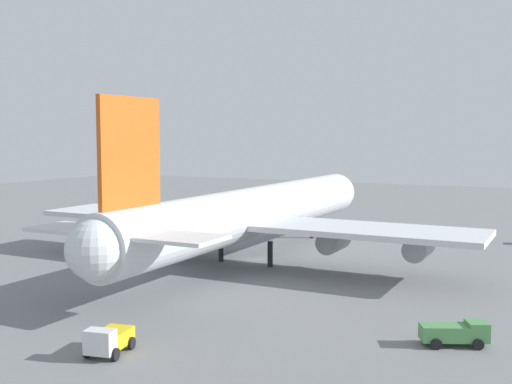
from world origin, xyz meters
TOP-DOWN VIEW (x-y plane):
  - ground_plane at (0.00, 0.00)m, footprint 282.61×282.61m
  - cargo_airplane at (-0.25, 0.00)m, footprint 70.65×61.59m
  - pushback_tractor at (-38.63, -6.66)m, footprint 4.74×3.40m
  - fuel_truck at (36.43, 42.83)m, footprint 4.00×4.06m
  - catering_truck at (-24.13, -30.61)m, footprint 4.03×5.67m
  - cargo_loader at (34.22, 17.11)m, footprint 4.66×2.77m
  - safety_cone_nose at (31.79, -3.61)m, footprint 0.48×0.48m

SIDE VIEW (x-z plane):
  - ground_plane at x=0.00m, z-range 0.00..0.00m
  - safety_cone_nose at x=31.79m, z-range 0.00..0.69m
  - cargo_loader at x=34.22m, z-range 0.00..2.14m
  - catering_truck at x=-24.13m, z-range 0.08..2.11m
  - fuel_truck at x=36.43m, z-range 0.04..2.31m
  - pushback_tractor at x=-38.63m, z-range 0.00..2.37m
  - cargo_airplane at x=-0.25m, z-range -3.85..17.07m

